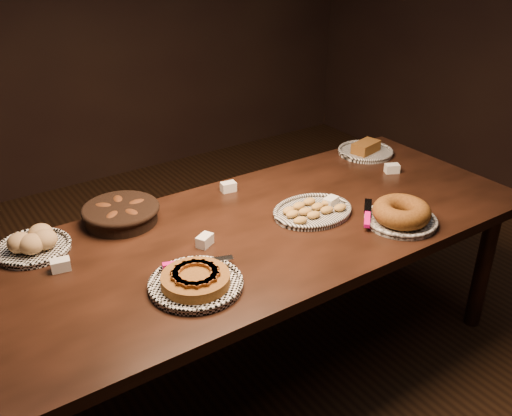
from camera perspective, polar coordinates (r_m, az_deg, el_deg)
ground at (r=2.87m, az=0.80°, el=-15.02°), size 5.00×5.00×0.00m
buffet_table at (r=2.46m, az=0.90°, el=-3.34°), size 2.40×1.00×0.75m
apple_tart_plate at (r=2.05m, az=-6.06°, el=-7.28°), size 0.37×0.34×0.06m
madeleine_platter at (r=2.52m, az=5.64°, el=-0.29°), size 0.36×0.30×0.04m
bundt_cake_plate at (r=2.50m, az=14.30°, el=-0.64°), size 0.34×0.37×0.10m
croissant_basket at (r=2.50m, az=-13.35°, el=-0.41°), size 0.33×0.33×0.08m
bread_roll_plate at (r=2.40m, az=-21.33°, el=-3.30°), size 0.29×0.29×0.09m
loaf_plate at (r=3.21m, az=10.90°, el=5.68°), size 0.30×0.30×0.07m
tent_cards at (r=2.52m, az=-0.14°, el=-0.05°), size 1.76×0.46×0.04m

